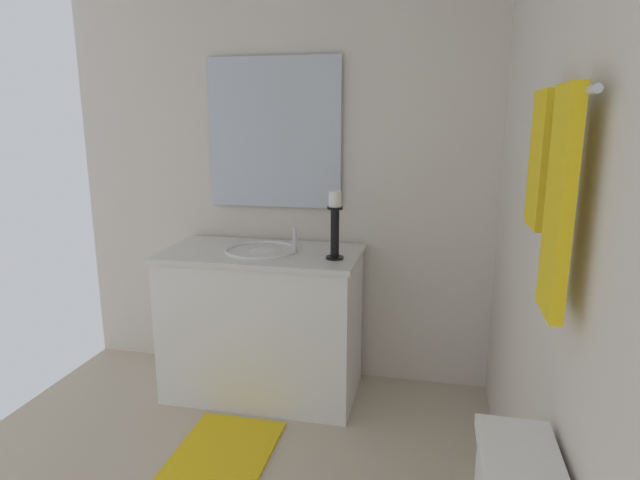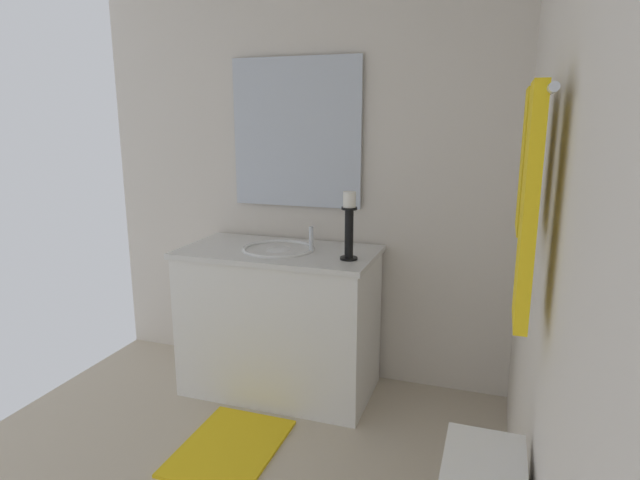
% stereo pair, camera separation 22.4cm
% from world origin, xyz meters
% --- Properties ---
extents(wall_back, '(2.61, 0.04, 2.45)m').
position_xyz_m(wall_back, '(0.00, 1.25, 1.23)').
color(wall_back, silver).
rests_on(wall_back, ground).
extents(wall_left, '(0.04, 2.51, 2.45)m').
position_xyz_m(wall_left, '(-1.31, 0.00, 1.23)').
color(wall_left, silver).
rests_on(wall_left, ground).
extents(vanity_cabinet, '(0.58, 1.08, 0.83)m').
position_xyz_m(vanity_cabinet, '(-0.98, -0.02, 0.42)').
color(vanity_cabinet, white).
rests_on(vanity_cabinet, ground).
extents(sink_basin, '(0.40, 0.40, 0.24)m').
position_xyz_m(sink_basin, '(-0.98, -0.01, 0.79)').
color(sink_basin, white).
rests_on(sink_basin, vanity_cabinet).
extents(mirror, '(0.02, 0.77, 0.84)m').
position_xyz_m(mirror, '(-1.26, -0.02, 1.45)').
color(mirror, silver).
extents(candle_holder_tall, '(0.09, 0.09, 0.35)m').
position_xyz_m(candle_holder_tall, '(-0.90, 0.41, 1.01)').
color(candle_holder_tall, black).
rests_on(candle_holder_tall, vanity_cabinet).
extents(towel_bar, '(0.57, 0.02, 0.02)m').
position_xyz_m(towel_bar, '(0.25, 1.19, 1.59)').
color(towel_bar, silver).
extents(towel_near_vanity, '(0.19, 0.03, 0.38)m').
position_xyz_m(towel_near_vanity, '(0.11, 1.18, 1.42)').
color(towel_near_vanity, yellow).
rests_on(towel_near_vanity, towel_bar).
extents(towel_center, '(0.18, 0.03, 0.54)m').
position_xyz_m(towel_center, '(0.39, 1.18, 1.34)').
color(towel_center, yellow).
rests_on(towel_center, towel_bar).
extents(bath_mat, '(0.60, 0.44, 0.02)m').
position_xyz_m(bath_mat, '(-0.36, -0.02, 0.01)').
color(bath_mat, yellow).
rests_on(bath_mat, ground).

